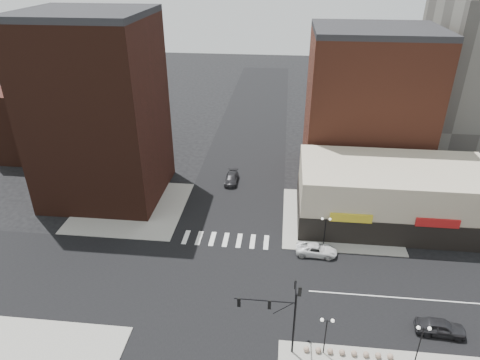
{
  "coord_description": "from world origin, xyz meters",
  "views": [
    {
      "loc": [
        6.44,
        -35.3,
        31.89
      ],
      "look_at": [
        2.19,
        3.79,
        11.0
      ],
      "focal_mm": 32.0,
      "sensor_mm": 36.0,
      "label": 1
    }
  ],
  "objects_px": {
    "street_lamp_se_b": "(422,335)",
    "dark_sedan_east": "(440,327)",
    "street_lamp_se_a": "(326,327)",
    "white_suv": "(316,250)",
    "street_lamp_ne": "(326,225)",
    "dark_sedan_north": "(232,179)",
    "traffic_signal": "(284,308)"
  },
  "relations": [
    {
      "from": "traffic_signal",
      "to": "dark_sedan_north",
      "type": "distance_m",
      "value": 32.68
    },
    {
      "from": "dark_sedan_east",
      "to": "white_suv",
      "type": "bearing_deg",
      "value": 49.53
    },
    {
      "from": "dark_sedan_east",
      "to": "traffic_signal",
      "type": "bearing_deg",
      "value": 107.22
    },
    {
      "from": "street_lamp_se_a",
      "to": "dark_sedan_north",
      "type": "height_order",
      "value": "street_lamp_se_a"
    },
    {
      "from": "street_lamp_ne",
      "to": "dark_sedan_east",
      "type": "xyz_separation_m",
      "value": [
        10.08,
        -12.42,
        -2.51
      ]
    },
    {
      "from": "street_lamp_ne",
      "to": "street_lamp_se_b",
      "type": "bearing_deg",
      "value": -66.37
    },
    {
      "from": "traffic_signal",
      "to": "dark_sedan_east",
      "type": "xyz_separation_m",
      "value": [
        14.85,
        3.41,
        -4.19
      ]
    },
    {
      "from": "white_suv",
      "to": "street_lamp_ne",
      "type": "bearing_deg",
      "value": -29.86
    },
    {
      "from": "dark_sedan_east",
      "to": "dark_sedan_north",
      "type": "height_order",
      "value": "dark_sedan_east"
    },
    {
      "from": "white_suv",
      "to": "dark_sedan_north",
      "type": "height_order",
      "value": "dark_sedan_north"
    },
    {
      "from": "traffic_signal",
      "to": "street_lamp_ne",
      "type": "bearing_deg",
      "value": 73.25
    },
    {
      "from": "dark_sedan_east",
      "to": "street_lamp_ne",
      "type": "bearing_deg",
      "value": 43.36
    },
    {
      "from": "street_lamp_ne",
      "to": "white_suv",
      "type": "xyz_separation_m",
      "value": [
        -0.93,
        -1.5,
        -2.61
      ]
    },
    {
      "from": "traffic_signal",
      "to": "street_lamp_ne",
      "type": "height_order",
      "value": "traffic_signal"
    },
    {
      "from": "street_lamp_se_b",
      "to": "dark_sedan_east",
      "type": "bearing_deg",
      "value": 49.27
    },
    {
      "from": "traffic_signal",
      "to": "street_lamp_se_b",
      "type": "bearing_deg",
      "value": -0.82
    },
    {
      "from": "street_lamp_se_a",
      "to": "white_suv",
      "type": "xyz_separation_m",
      "value": [
        0.07,
        14.5,
        -2.61
      ]
    },
    {
      "from": "street_lamp_se_b",
      "to": "dark_sedan_north",
      "type": "height_order",
      "value": "street_lamp_se_b"
    },
    {
      "from": "traffic_signal",
      "to": "street_lamp_ne",
      "type": "relative_size",
      "value": 1.87
    },
    {
      "from": "dark_sedan_east",
      "to": "dark_sedan_north",
      "type": "bearing_deg",
      "value": 44.25
    },
    {
      "from": "street_lamp_se_b",
      "to": "dark_sedan_east",
      "type": "distance_m",
      "value": 5.35
    },
    {
      "from": "street_lamp_ne",
      "to": "dark_sedan_north",
      "type": "relative_size",
      "value": 0.88
    },
    {
      "from": "street_lamp_se_b",
      "to": "white_suv",
      "type": "distance_m",
      "value": 16.73
    },
    {
      "from": "white_suv",
      "to": "traffic_signal",
      "type": "bearing_deg",
      "value": 166.93
    },
    {
      "from": "street_lamp_se_b",
      "to": "street_lamp_ne",
      "type": "xyz_separation_m",
      "value": [
        -7.0,
        16.0,
        0.0
      ]
    },
    {
      "from": "street_lamp_ne",
      "to": "dark_sedan_north",
      "type": "bearing_deg",
      "value": 130.68
    },
    {
      "from": "street_lamp_ne",
      "to": "white_suv",
      "type": "distance_m",
      "value": 3.15
    },
    {
      "from": "traffic_signal",
      "to": "street_lamp_ne",
      "type": "distance_m",
      "value": 16.62
    },
    {
      "from": "street_lamp_se_a",
      "to": "street_lamp_ne",
      "type": "xyz_separation_m",
      "value": [
        1.0,
        16.0,
        0.0
      ]
    },
    {
      "from": "street_lamp_se_a",
      "to": "dark_sedan_north",
      "type": "relative_size",
      "value": 0.88
    },
    {
      "from": "traffic_signal",
      "to": "street_lamp_se_b",
      "type": "distance_m",
      "value": 11.88
    },
    {
      "from": "white_suv",
      "to": "street_lamp_se_a",
      "type": "bearing_deg",
      "value": -178.37
    }
  ]
}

